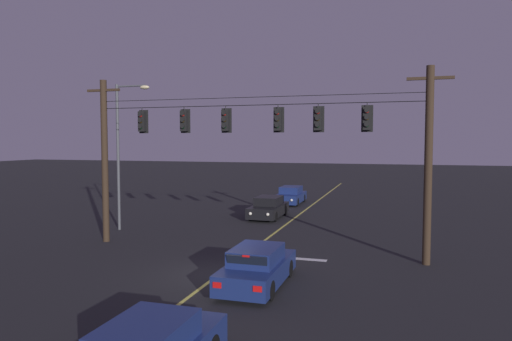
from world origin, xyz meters
TOP-DOWN VIEW (x-y plane):
  - ground_plane at (0.00, 0.00)m, footprint 180.00×180.00m
  - lane_centre_stripe at (0.00, 10.03)m, footprint 0.14×60.00m
  - stop_bar_paint at (1.90, 3.43)m, footprint 3.40×0.36m
  - signal_span_assembly at (0.00, 4.03)m, footprint 16.91×0.32m
  - traffic_light_leftmost at (-5.42, 4.01)m, footprint 0.48×0.41m
  - traffic_light_left_inner at (-3.21, 4.01)m, footprint 0.48×0.41m
  - traffic_light_centre at (-1.14, 4.01)m, footprint 0.48×0.41m
  - traffic_light_right_inner at (1.32, 4.01)m, footprint 0.48×0.41m
  - traffic_light_rightmost at (3.09, 4.01)m, footprint 0.48×0.41m
  - traffic_light_far_right at (5.12, 4.01)m, footprint 0.48×0.41m
  - car_waiting_near_lane at (1.78, -0.66)m, footprint 1.80×4.33m
  - car_oncoming_lead at (-1.70, 13.41)m, footprint 1.80×4.42m
  - car_oncoming_trailing at (-1.80, 20.57)m, footprint 1.80×4.42m
  - street_lamp_corner at (-8.40, 6.92)m, footprint 2.11×0.30m

SIDE VIEW (x-z plane):
  - ground_plane at x=0.00m, z-range 0.00..0.00m
  - lane_centre_stripe at x=0.00m, z-range 0.00..0.01m
  - stop_bar_paint at x=1.90m, z-range 0.00..0.01m
  - car_oncoming_lead at x=-1.70m, z-range -0.05..1.34m
  - car_oncoming_trailing at x=-1.80m, z-range -0.05..1.34m
  - car_waiting_near_lane at x=1.78m, z-range -0.05..1.34m
  - signal_span_assembly at x=0.00m, z-range 0.15..8.18m
  - street_lamp_corner at x=-8.40m, z-range 0.81..9.00m
  - traffic_light_leftmost at x=-5.42m, z-range 5.36..6.58m
  - traffic_light_left_inner at x=-3.21m, z-range 5.36..6.58m
  - traffic_light_centre at x=-1.14m, z-range 5.36..6.58m
  - traffic_light_right_inner at x=1.32m, z-range 5.36..6.58m
  - traffic_light_rightmost at x=3.09m, z-range 5.36..6.58m
  - traffic_light_far_right at x=5.12m, z-range 5.36..6.58m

